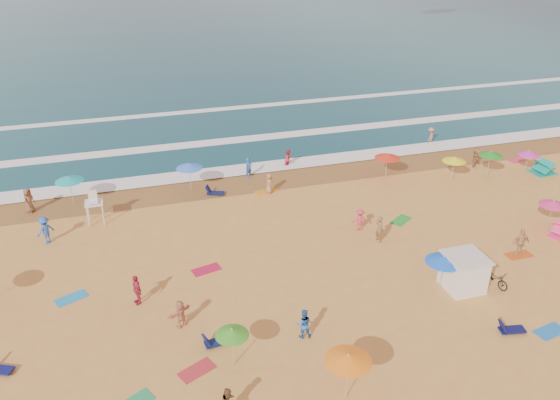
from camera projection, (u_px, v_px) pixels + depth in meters
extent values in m
plane|color=gold|center=(306.00, 264.00, 33.51)|extent=(220.00, 220.00, 0.00)
cube|color=#0C4756|center=(163.00, 31.00, 105.18)|extent=(220.00, 140.00, 0.18)
plane|color=olive|center=(256.00, 182.00, 44.18)|extent=(220.00, 220.00, 0.00)
cube|color=white|center=(248.00, 169.00, 46.27)|extent=(200.00, 2.20, 0.05)
cube|color=white|center=(231.00, 141.00, 52.24)|extent=(200.00, 1.60, 0.05)
cube|color=white|center=(212.00, 110.00, 60.77)|extent=(200.00, 1.20, 0.05)
cube|color=white|center=(464.00, 273.00, 30.94)|extent=(2.00, 2.00, 2.00)
cube|color=silver|center=(467.00, 257.00, 30.46)|extent=(2.20, 2.20, 0.12)
imported|color=black|center=(494.00, 278.00, 31.40)|extent=(1.15, 2.01, 1.00)
cone|color=blue|center=(444.00, 259.00, 30.50)|extent=(2.06, 2.06, 0.35)
cone|color=#D52FAD|center=(529.00, 153.00, 44.51)|extent=(1.73, 1.73, 0.35)
cone|color=yellow|center=(454.00, 159.00, 43.48)|extent=(1.87, 1.87, 0.35)
cone|color=#3679F5|center=(189.00, 166.00, 41.90)|extent=(2.03, 2.03, 0.35)
cone|color=orange|center=(348.00, 358.00, 23.02)|extent=(2.04, 2.04, 0.35)
cone|color=#228F21|center=(491.00, 153.00, 43.54)|extent=(1.86, 1.86, 0.35)
cone|color=red|center=(387.00, 156.00, 43.95)|extent=(2.04, 2.04, 0.35)
cone|color=#16B0B8|center=(69.00, 179.00, 39.56)|extent=(2.03, 2.03, 0.35)
cone|color=#DE3170|center=(553.00, 203.00, 36.41)|extent=(1.82, 1.82, 0.35)
cone|color=green|center=(232.00, 332.00, 25.00)|extent=(1.58, 1.58, 0.35)
cube|color=#101B51|center=(218.00, 342.00, 27.09)|extent=(1.36, 0.73, 0.34)
cube|color=#0E1146|center=(512.00, 330.00, 27.88)|extent=(1.38, 0.80, 0.34)
cube|color=#0D1645|center=(216.00, 193.00, 41.99)|extent=(1.41, 0.98, 0.34)
cube|color=#218ACF|center=(71.00, 298.00, 30.48)|extent=(1.90, 1.45, 0.03)
cube|color=orange|center=(266.00, 192.00, 42.54)|extent=(1.82, 1.13, 0.03)
cube|color=#B82B31|center=(197.00, 370.00, 25.56)|extent=(1.90, 1.49, 0.03)
cube|color=#B71640|center=(206.00, 270.00, 32.98)|extent=(1.85, 1.22, 0.03)
cube|color=blue|center=(550.00, 331.00, 28.01)|extent=(1.83, 1.15, 0.03)
cube|color=green|center=(401.00, 220.00, 38.44)|extent=(1.89, 1.66, 0.03)
cube|color=#D05217|center=(519.00, 255.00, 34.43)|extent=(1.70, 0.86, 0.03)
cube|color=#E43553|center=(517.00, 160.00, 48.16)|extent=(1.83, 1.15, 0.03)
imported|color=tan|center=(431.00, 136.00, 51.82)|extent=(1.26, 1.21, 1.72)
imported|color=tan|center=(181.00, 314.00, 28.06)|extent=(1.48, 1.17, 1.57)
imported|color=brown|center=(29.00, 200.00, 39.17)|extent=(0.99, 1.09, 1.88)
imported|color=blue|center=(249.00, 168.00, 44.53)|extent=(0.75, 0.66, 1.73)
imported|color=#BA2E45|center=(137.00, 289.00, 29.74)|extent=(0.74, 1.13, 1.79)
imported|color=blue|center=(45.00, 230.00, 35.38)|extent=(1.39, 1.28, 1.88)
imported|color=#D63544|center=(289.00, 159.00, 46.71)|extent=(1.12, 1.06, 1.81)
imported|color=brown|center=(380.00, 229.00, 35.59)|extent=(0.59, 0.75, 1.82)
imported|color=tan|center=(521.00, 242.00, 34.14)|extent=(1.13, 0.63, 1.82)
imported|color=#AB794F|center=(269.00, 183.00, 42.03)|extent=(0.67, 0.88, 1.62)
imported|color=#D8364A|center=(360.00, 220.00, 36.92)|extent=(1.12, 0.80, 1.57)
imported|color=blue|center=(303.00, 324.00, 27.32)|extent=(0.89, 0.74, 1.64)
imported|color=#B37A52|center=(476.00, 157.00, 46.47)|extent=(1.42, 1.64, 1.79)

